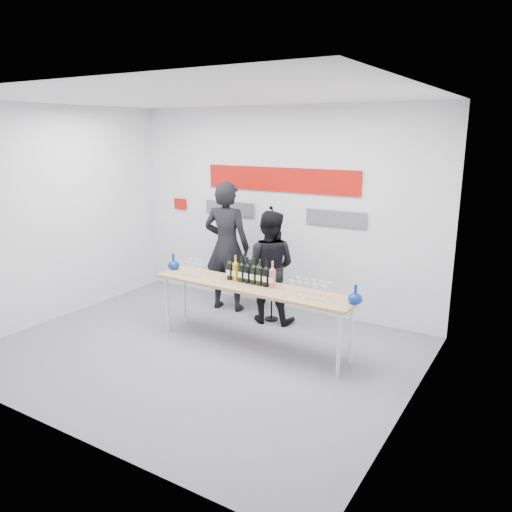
{
  "coord_description": "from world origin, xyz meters",
  "views": [
    {
      "loc": [
        3.53,
        -4.49,
        2.63
      ],
      "look_at": [
        0.45,
        0.57,
        1.15
      ],
      "focal_mm": 35.0,
      "sensor_mm": 36.0,
      "label": 1
    }
  ],
  "objects_px": {
    "mic_stand": "(271,286)",
    "presenter_right": "(269,267)",
    "tasting_table": "(252,290)",
    "presenter_left": "(227,247)"
  },
  "relations": [
    {
      "from": "tasting_table",
      "to": "presenter_right",
      "type": "distance_m",
      "value": 0.91
    },
    {
      "from": "presenter_right",
      "to": "mic_stand",
      "type": "xyz_separation_m",
      "value": [
        0.02,
        0.04,
        -0.29
      ]
    },
    {
      "from": "tasting_table",
      "to": "mic_stand",
      "type": "height_order",
      "value": "mic_stand"
    },
    {
      "from": "presenter_right",
      "to": "presenter_left",
      "type": "bearing_deg",
      "value": -21.36
    },
    {
      "from": "tasting_table",
      "to": "presenter_left",
      "type": "bearing_deg",
      "value": 137.99
    },
    {
      "from": "presenter_left",
      "to": "presenter_right",
      "type": "bearing_deg",
      "value": 161.91
    },
    {
      "from": "tasting_table",
      "to": "presenter_left",
      "type": "relative_size",
      "value": 1.38
    },
    {
      "from": "tasting_table",
      "to": "presenter_right",
      "type": "height_order",
      "value": "presenter_right"
    },
    {
      "from": "tasting_table",
      "to": "presenter_right",
      "type": "relative_size",
      "value": 1.68
    },
    {
      "from": "mic_stand",
      "to": "presenter_right",
      "type": "bearing_deg",
      "value": -116.03
    }
  ]
}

